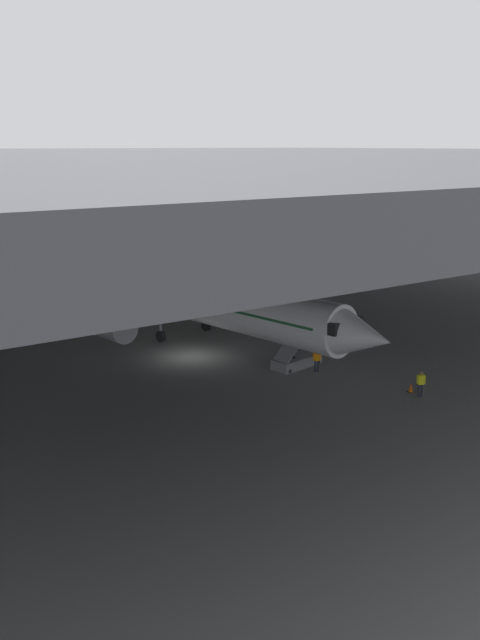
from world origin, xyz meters
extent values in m
plane|color=slate|center=(0.00, 0.00, 0.00)|extent=(110.00, 110.00, 0.00)
cube|color=#38383D|center=(0.00, 13.75, 13.71)|extent=(121.00, 99.00, 1.20)
cube|color=#4C4F54|center=(0.00, -11.00, 12.71)|extent=(115.50, 0.50, 0.70)
cube|color=#4C4F54|center=(0.00, 30.25, 12.71)|extent=(115.50, 0.50, 0.70)
cylinder|color=white|center=(2.93, 2.70, 3.35)|extent=(7.68, 26.37, 3.51)
cone|color=white|center=(5.29, -11.76, 3.35)|extent=(4.07, 4.71, 3.44)
cube|color=black|center=(4.93, -9.57, 3.79)|extent=(3.34, 2.90, 0.77)
cone|color=white|center=(0.57, 17.16, 3.70)|extent=(3.85, 6.02, 2.98)
cube|color=#19592D|center=(0.93, 14.98, 7.98)|extent=(0.85, 3.82, 5.74)
cube|color=white|center=(3.50, 14.43, 3.88)|extent=(4.87, 3.55, 0.16)
cube|color=white|center=(-1.34, 13.64, 3.88)|extent=(4.87, 3.55, 0.16)
cube|color=white|center=(11.22, 8.35, 3.00)|extent=(15.51, 8.66, 0.24)
cylinder|color=#9EA3A8|center=(9.79, 6.18, 2.39)|extent=(2.88, 4.85, 2.17)
cube|color=white|center=(-6.72, 5.42, 3.00)|extent=(15.51, 8.66, 0.24)
cylinder|color=#9EA3A8|center=(-4.68, 3.82, 2.39)|extent=(2.88, 4.85, 2.17)
cube|color=#19592D|center=(2.93, 2.70, 3.62)|extent=(7.44, 24.50, 0.16)
cylinder|color=#9EA3A8|center=(4.34, -5.95, 1.25)|extent=(0.20, 0.20, 1.15)
cylinder|color=black|center=(4.34, -5.95, 0.45)|extent=(0.44, 0.94, 0.90)
cylinder|color=#9EA3A8|center=(4.84, 5.60, 1.25)|extent=(0.20, 0.20, 1.15)
cylinder|color=black|center=(4.84, 5.60, 0.45)|extent=(0.44, 0.94, 0.90)
cylinder|color=#9EA3A8|center=(0.20, 4.84, 1.25)|extent=(0.20, 0.20, 1.15)
cylinder|color=black|center=(0.20, 4.84, 0.45)|extent=(0.44, 0.94, 0.90)
cube|color=slate|center=(4.84, -6.03, 0.35)|extent=(3.88, 2.07, 0.70)
cube|color=slate|center=(4.84, -6.03, 2.11)|extent=(3.59, 1.84, 2.92)
cube|color=slate|center=(6.49, -5.76, 3.53)|extent=(1.30, 1.46, 0.12)
cylinder|color=black|center=(6.40, -5.17, 4.03)|extent=(0.06, 0.06, 1.00)
cylinder|color=black|center=(6.59, -6.36, 4.03)|extent=(0.06, 0.06, 1.00)
cylinder|color=black|center=(6.22, -5.10, 0.15)|extent=(0.32, 0.17, 0.30)
cylinder|color=black|center=(6.44, -6.48, 0.15)|extent=(0.32, 0.17, 0.30)
cylinder|color=black|center=(3.24, -5.59, 0.15)|extent=(0.32, 0.17, 0.30)
cylinder|color=black|center=(3.46, -6.97, 0.15)|extent=(0.32, 0.17, 0.30)
cylinder|color=#232838|center=(7.11, -15.15, 0.41)|extent=(0.14, 0.14, 0.83)
cylinder|color=#232838|center=(6.97, -15.05, 0.41)|extent=(0.14, 0.14, 0.83)
cube|color=yellow|center=(7.04, -15.10, 1.12)|extent=(0.42, 0.39, 0.59)
cylinder|color=yellow|center=(7.23, -15.23, 1.15)|extent=(0.09, 0.09, 0.56)
cylinder|color=yellow|center=(6.85, -14.96, 1.15)|extent=(0.09, 0.09, 0.56)
sphere|color=#8C6647|center=(7.04, -15.10, 1.54)|extent=(0.22, 0.22, 0.22)
cylinder|color=#232838|center=(5.23, -7.81, 0.40)|extent=(0.14, 0.14, 0.80)
cylinder|color=#232838|center=(5.08, -7.71, 0.40)|extent=(0.14, 0.14, 0.80)
cube|color=orange|center=(5.15, -7.76, 1.08)|extent=(0.42, 0.38, 0.56)
cylinder|color=orange|center=(5.34, -7.88, 1.11)|extent=(0.09, 0.09, 0.54)
cylinder|color=orange|center=(4.96, -7.63, 1.11)|extent=(0.09, 0.09, 0.54)
sphere|color=tan|center=(5.15, -7.76, 1.48)|extent=(0.22, 0.22, 0.22)
cube|color=black|center=(7.27, -14.15, 0.02)|extent=(0.36, 0.36, 0.04)
cone|color=orange|center=(7.27, -14.15, 0.32)|extent=(0.30, 0.30, 0.56)
cube|color=yellow|center=(8.17, 9.61, 0.55)|extent=(1.80, 2.46, 0.70)
cylinder|color=black|center=(8.94, 9.01, 0.22)|extent=(0.30, 0.47, 0.44)
cylinder|color=black|center=(7.89, 8.68, 0.22)|extent=(0.30, 0.47, 0.44)
cylinder|color=black|center=(8.46, 10.54, 0.22)|extent=(0.30, 0.47, 0.44)
cylinder|color=black|center=(7.41, 10.21, 0.22)|extent=(0.30, 0.47, 0.44)
camera|label=1|loc=(-25.06, -41.89, 14.88)|focal=39.66mm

